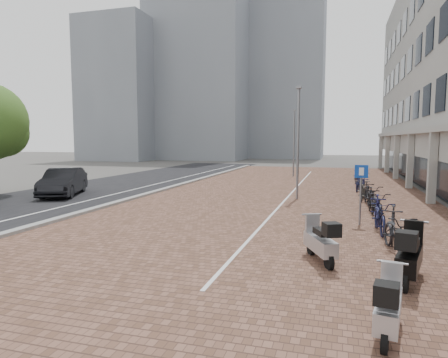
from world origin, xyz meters
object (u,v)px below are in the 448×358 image
(car_dark, at_px, (63,182))
(scooter_back, at_px, (389,304))
(scooter_mid, at_px, (410,254))
(scooter_front, at_px, (320,240))
(parking_sign, at_px, (361,186))

(car_dark, height_order, scooter_back, car_dark)
(scooter_mid, bearing_deg, scooter_front, 168.59)
(parking_sign, bearing_deg, scooter_mid, -80.79)
(car_dark, bearing_deg, scooter_front, -53.48)
(scooter_back, height_order, parking_sign, parking_sign)
(scooter_mid, distance_m, scooter_back, 2.62)
(car_dark, xyz_separation_m, scooter_mid, (15.46, -8.80, -0.11))
(car_dark, relative_size, parking_sign, 2.11)
(scooter_front, bearing_deg, car_dark, 126.00)
(car_dark, distance_m, scooter_back, 18.63)
(car_dark, xyz_separation_m, scooter_front, (13.63, -7.91, -0.17))
(car_dark, bearing_deg, scooter_mid, -53.00)
(car_dark, bearing_deg, scooter_back, -60.82)
(scooter_front, relative_size, scooter_back, 1.08)
(scooter_back, bearing_deg, car_dark, 152.63)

